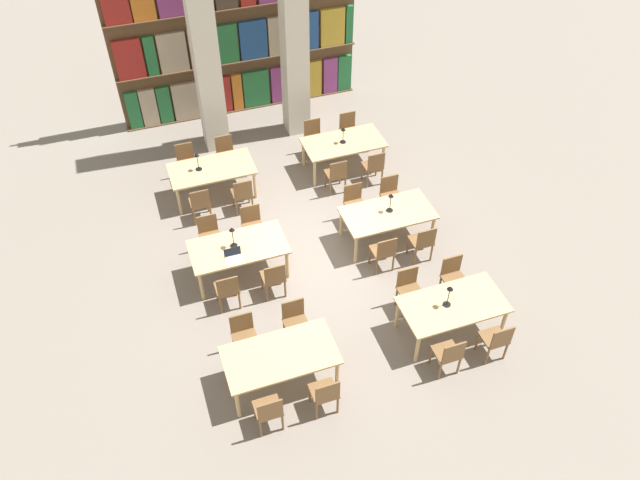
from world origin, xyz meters
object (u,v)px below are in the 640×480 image
(reading_table_1, at_px, (453,307))
(chair_19, at_px, (226,153))
(chair_15, at_px, (391,194))
(reading_table_5, at_px, (343,145))
(reading_table_2, at_px, (238,249))
(chair_10, at_px, (274,277))
(chair_13, at_px, (354,203))
(chair_17, at_px, (187,161))
(laptop, at_px, (234,257))
(chair_8, at_px, (227,289))
(reading_table_3, at_px, (388,215))
(chair_22, at_px, (374,166))
(desk_lamp_0, at_px, (449,293))
(pillar_left, at_px, (202,29))
(desk_lamp_4, at_px, (343,132))
(reading_table_4, at_px, (212,171))
(chair_18, at_px, (242,194))
(pillar_center, at_px, (293,16))
(chair_3, at_px, (295,321))
(desk_lamp_3, at_px, (197,159))
(chair_2, at_px, (325,393))
(chair_16, at_px, (200,203))
(chair_7, at_px, (453,276))
(chair_14, at_px, (423,241))
(chair_6, at_px, (496,339))
(chair_0, at_px, (269,411))
(chair_1, at_px, (244,335))
(chair_11, at_px, (252,225))
(chair_23, at_px, (349,129))
(chair_4, at_px, (449,354))
(chair_12, at_px, (384,251))
(chair_9, at_px, (210,235))
(reading_table_0, at_px, (280,357))
(chair_20, at_px, (336,174))

(reading_table_1, xyz_separation_m, chair_19, (-2.68, 5.98, -0.17))
(chair_15, bearing_deg, reading_table_5, -77.54)
(reading_table_2, distance_m, chair_15, 3.60)
(reading_table_1, xyz_separation_m, chair_10, (-2.73, 1.86, -0.17))
(chair_13, bearing_deg, chair_17, -40.36)
(laptop, bearing_deg, chair_8, -118.76)
(reading_table_3, bearing_deg, chair_22, 75.49)
(chair_8, bearing_deg, desk_lamp_0, -27.81)
(reading_table_2, xyz_separation_m, chair_19, (0.52, 3.35, -0.17))
(pillar_left, height_order, desk_lamp_4, pillar_left)
(reading_table_2, distance_m, reading_table_4, 2.57)
(chair_18, bearing_deg, pillar_center, 52.16)
(reading_table_2, relative_size, chair_10, 2.05)
(pillar_left, xyz_separation_m, laptop, (-0.67, -4.78, -2.22))
(chair_3, bearing_deg, pillar_center, -107.95)
(desk_lamp_3, bearing_deg, chair_19, 44.43)
(chair_2, xyz_separation_m, chair_19, (-0.02, 6.78, 0.00))
(laptop, relative_size, chair_16, 0.36)
(chair_19, bearing_deg, reading_table_4, 58.27)
(chair_7, distance_m, chair_14, 1.05)
(reading_table_1, xyz_separation_m, chair_6, (0.45, -0.77, -0.17))
(chair_0, relative_size, chair_1, 1.00)
(pillar_center, relative_size, chair_19, 6.67)
(reading_table_3, xyz_separation_m, chair_18, (-2.58, 1.85, -0.17))
(chair_13, bearing_deg, chair_1, 40.33)
(chair_7, relative_size, chair_11, 1.00)
(pillar_left, distance_m, reading_table_2, 5.08)
(chair_8, relative_size, chair_23, 1.00)
(chair_13, distance_m, chair_18, 2.42)
(chair_14, distance_m, chair_23, 4.14)
(chair_6, relative_size, chair_8, 1.00)
(chair_16, bearing_deg, chair_1, -89.79)
(chair_4, bearing_deg, chair_10, 130.75)
(pillar_left, bearing_deg, chair_17, -128.99)
(chair_3, relative_size, reading_table_4, 0.49)
(chair_0, height_order, chair_14, same)
(chair_3, height_order, reading_table_4, chair_3)
(desk_lamp_3, bearing_deg, chair_1, -92.05)
(chair_10, relative_size, chair_14, 1.00)
(chair_18, bearing_deg, reading_table_4, 121.73)
(reading_table_2, relative_size, reading_table_4, 1.00)
(chair_12, distance_m, chair_14, 0.84)
(chair_9, relative_size, chair_14, 1.00)
(chair_16, bearing_deg, desk_lamp_3, 77.89)
(reading_table_0, bearing_deg, chair_3, 57.13)
(chair_3, xyz_separation_m, chair_20, (2.13, 3.65, 0.00))
(chair_4, relative_size, chair_7, 1.00)
(reading_table_4, relative_size, desk_lamp_4, 4.61)
(desk_lamp_0, distance_m, reading_table_3, 2.60)
(reading_table_2, relative_size, desk_lamp_3, 4.29)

